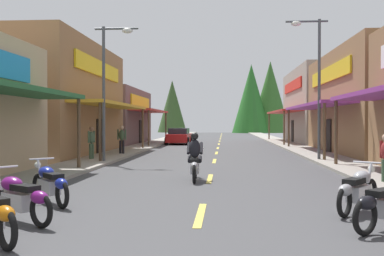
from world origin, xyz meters
name	(u,v)px	position (x,y,z in m)	size (l,w,h in m)	color
ground	(218,147)	(0.00, 34.11, -0.05)	(9.32, 98.22, 0.10)	#424244
sidewalk_left	(145,146)	(-5.75, 34.11, 0.06)	(2.18, 98.22, 0.12)	gray
sidewalk_right	(293,146)	(5.75, 34.11, 0.06)	(2.18, 98.22, 0.12)	gray
centerline_dashes	(219,144)	(0.00, 38.49, 0.01)	(0.16, 75.18, 0.01)	#E0C64C
storefront_left_middle	(32,100)	(-10.86, 24.86, 3.24)	(9.90, 12.46, 6.48)	olive
storefront_left_far	(91,117)	(-11.17, 37.68, 2.38)	(10.53, 11.49, 4.75)	brown
storefront_right_far	(335,106)	(10.72, 41.44, 3.39)	(9.61, 13.94, 6.77)	gray
streetlamp_left	(110,75)	(-4.77, 19.40, 4.08)	(2.01, 0.30, 6.30)	#474C51
streetlamp_right	(314,71)	(4.79, 21.18, 4.41)	(2.01, 0.30, 6.88)	#474C51
motorcycle_parked_right_3	(358,189)	(3.29, 8.73, 0.49)	(1.35, 1.78, 1.04)	black
motorcycle_parked_left_2	(19,197)	(-3.38, 7.27, 0.49)	(1.84, 1.26, 1.04)	black
motorcycle_parked_left_3	(50,183)	(-3.54, 9.19, 0.49)	(1.52, 1.65, 1.04)	black
rider_cruising_lead	(195,161)	(-0.47, 13.61, 0.66)	(0.60, 2.14, 1.57)	black
pedestrian_by_shop	(91,141)	(-5.99, 20.56, 0.99)	(0.35, 0.55, 1.71)	#3F593F
pedestrian_waiting	(122,138)	(-5.38, 24.37, 1.01)	(0.55, 0.34, 1.73)	black
parked_car_curbside	(179,136)	(-3.46, 38.00, 0.69)	(2.15, 4.34, 1.40)	#B21919
treeline_backdrop	(247,101)	(4.66, 83.24, 5.87)	(25.16, 9.56, 13.33)	#2F5E23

